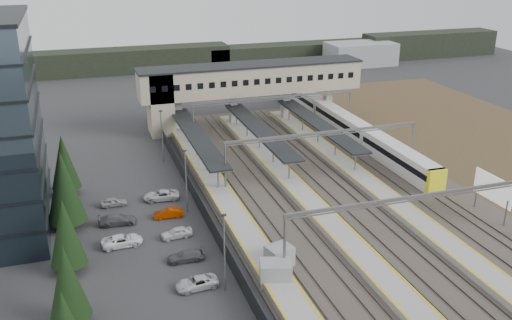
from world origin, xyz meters
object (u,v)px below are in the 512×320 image
object	(u,v)px
footbridge	(237,83)
billboard	(493,190)
relay_cabin_near	(276,274)
train	(344,123)
relay_cabin_far	(279,257)

from	to	relation	value
footbridge	billboard	distance (m)	48.77
relay_cabin_near	billboard	xyz separation A→B (m)	(29.54, 5.83, 2.37)
train	footbridge	bearing A→B (deg)	148.37
relay_cabin_far	billboard	size ratio (longest dim) A/B	0.48
relay_cabin_far	billboard	bearing A→B (deg)	5.58
train	billboard	world-z (taller)	billboard
relay_cabin_near	train	distance (m)	48.83
relay_cabin_near	train	xyz separation A→B (m)	(27.11, 40.61, 0.64)
relay_cabin_near	footbridge	size ratio (longest dim) A/B	0.09
relay_cabin_near	billboard	size ratio (longest dim) A/B	0.56
footbridge	billboard	bearing A→B (deg)	-67.32
footbridge	billboard	xyz separation A→B (m)	(18.73, -44.82, -4.30)
relay_cabin_far	relay_cabin_near	bearing A→B (deg)	-115.99
billboard	footbridge	bearing A→B (deg)	112.68
relay_cabin_far	train	world-z (taller)	train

